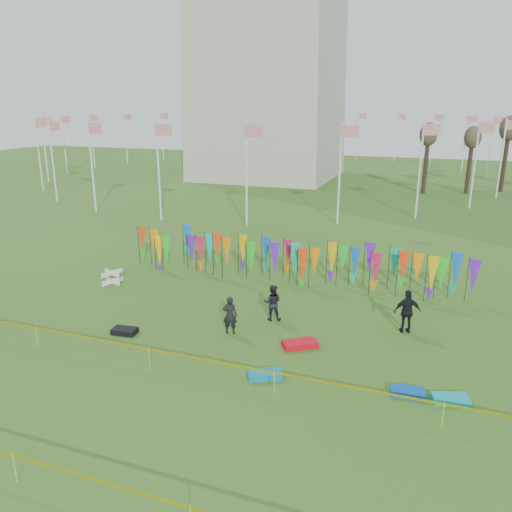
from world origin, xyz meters
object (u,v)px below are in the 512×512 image
(kite_bag_blue, at_px, (407,392))
(kite_bag_teal, at_px, (450,399))
(box_kite, at_px, (112,277))
(person_right, at_px, (407,312))
(kite_bag_black, at_px, (125,331))
(person_left, at_px, (230,315))
(person_mid, at_px, (272,303))
(kite_bag_turquoise, at_px, (265,375))
(kite_bag_red, at_px, (300,344))

(kite_bag_blue, bearing_deg, kite_bag_teal, 3.42)
(box_kite, relative_size, person_right, 0.39)
(kite_bag_blue, relative_size, kite_bag_teal, 0.94)
(box_kite, bearing_deg, person_right, -2.88)
(kite_bag_black, bearing_deg, person_left, 20.75)
(person_left, height_order, person_mid, person_left)
(box_kite, bearing_deg, kite_bag_blue, -20.04)
(kite_bag_teal, bearing_deg, box_kite, 161.66)
(person_mid, distance_m, kite_bag_teal, 8.56)
(person_right, bearing_deg, kite_bag_blue, 76.47)
(kite_bag_teal, bearing_deg, person_left, 165.64)
(person_mid, height_order, kite_bag_turquoise, person_mid)
(box_kite, relative_size, person_left, 0.45)
(person_mid, bearing_deg, kite_bag_turquoise, 91.21)
(kite_bag_turquoise, distance_m, kite_bag_red, 2.73)
(person_right, bearing_deg, person_left, 2.53)
(person_left, distance_m, kite_bag_teal, 9.00)
(kite_bag_blue, bearing_deg, kite_bag_turquoise, -173.11)
(kite_bag_turquoise, relative_size, kite_bag_black, 1.17)
(person_mid, distance_m, kite_bag_black, 6.46)
(kite_bag_blue, xyz_separation_m, kite_bag_red, (-4.26, 2.10, 0.01))
(kite_bag_black, bearing_deg, kite_bag_teal, -2.90)
(person_mid, distance_m, kite_bag_red, 2.92)
(box_kite, bearing_deg, person_mid, -8.84)
(kite_bag_turquoise, distance_m, kite_bag_black, 6.83)
(person_right, xyz_separation_m, kite_bag_black, (-11.09, -4.22, -0.83))
(person_mid, relative_size, kite_bag_black, 1.60)
(person_right, distance_m, kite_bag_red, 4.85)
(kite_bag_black, bearing_deg, person_right, 20.81)
(person_right, bearing_deg, kite_bag_red, 18.23)
(person_left, relative_size, kite_bag_teal, 1.43)
(box_kite, relative_size, kite_bag_black, 0.73)
(person_mid, bearing_deg, kite_bag_blue, 131.23)
(person_right, relative_size, kite_bag_turquoise, 1.58)
(kite_bag_turquoise, height_order, kite_bag_red, kite_bag_red)
(kite_bag_red, xyz_separation_m, kite_bag_teal, (5.59, -2.02, -0.02))
(box_kite, relative_size, person_mid, 0.46)
(kite_bag_blue, relative_size, kite_bag_black, 1.06)
(person_right, height_order, kite_bag_blue, person_right)
(person_right, bearing_deg, kite_bag_teal, 91.44)
(person_right, xyz_separation_m, kite_bag_teal, (1.75, -4.87, -0.84))
(kite_bag_red, bearing_deg, person_left, 176.21)
(person_left, bearing_deg, kite_bag_black, 8.79)
(kite_bag_blue, distance_m, kite_bag_red, 4.75)
(person_right, relative_size, kite_bag_red, 1.38)
(person_left, relative_size, person_mid, 1.00)
(person_mid, relative_size, kite_bag_red, 1.20)
(kite_bag_blue, bearing_deg, person_left, 162.61)
(person_right, height_order, kite_bag_red, person_right)
(box_kite, xyz_separation_m, person_right, (15.25, -0.77, 0.57))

